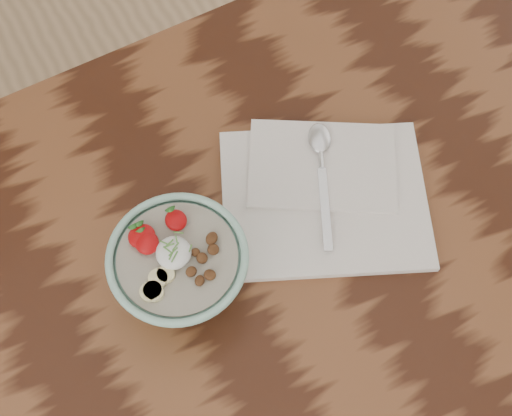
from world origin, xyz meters
The scene contains 4 objects.
table centered at (0.00, 0.00, 65.70)cm, with size 160.00×90.00×75.00cm.
breakfast_bowl centered at (-2.76, 5.97, 80.79)cm, with size 17.11×17.11×11.34cm.
napkin centered at (19.93, 8.51, 75.72)cm, with size 34.72×32.14×1.71cm.
spoon centered at (22.00, 13.01, 77.14)cm, with size 10.69×18.34×1.02cm.
Camera 1 is at (-9.48, -26.09, 162.74)cm, focal length 50.00 mm.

